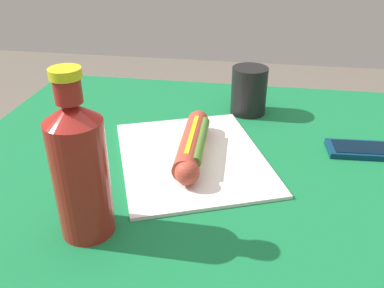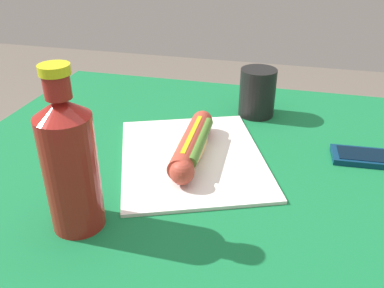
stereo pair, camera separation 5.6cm
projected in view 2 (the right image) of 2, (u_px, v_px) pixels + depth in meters
name	position (u px, v px, depth m)	size (l,w,h in m)	color
dining_table	(186.00, 244.00, 0.76)	(0.96, 0.91, 0.72)	brown
paper_wrapper	(192.00, 157.00, 0.76)	(0.32, 0.26, 0.01)	silver
hot_dog	(193.00, 144.00, 0.74)	(0.24, 0.06, 0.05)	#E5BC75
cell_phone	(369.00, 157.00, 0.75)	(0.07, 0.13, 0.01)	#0A2D4C
soda_bottle	(70.00, 162.00, 0.55)	(0.07, 0.07, 0.24)	maroon
drinking_cup	(257.00, 93.00, 0.90)	(0.08, 0.08, 0.11)	black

